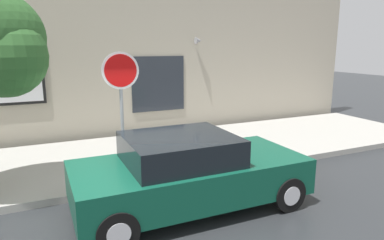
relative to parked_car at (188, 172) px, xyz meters
name	(u,v)px	position (x,y,z in m)	size (l,w,h in m)	color
ground_plane	(140,214)	(-0.90, 0.09, -0.69)	(60.00, 60.00, 0.00)	#282B2D
sidewalk	(107,160)	(-0.90, 3.09, -0.61)	(20.00, 4.00, 0.15)	#A3A099
building_facade	(84,27)	(-0.92, 5.59, 2.80)	(20.00, 0.67, 7.00)	#B2A893
parked_car	(188,172)	(0.00, 0.00, 0.00)	(4.19, 1.96, 1.39)	#0F4C38
fire_hydrant	(197,147)	(1.07, 1.91, -0.18)	(0.30, 0.44, 0.72)	white
stop_sign	(121,91)	(-0.81, 1.56, 1.35)	(0.76, 0.10, 2.68)	gray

